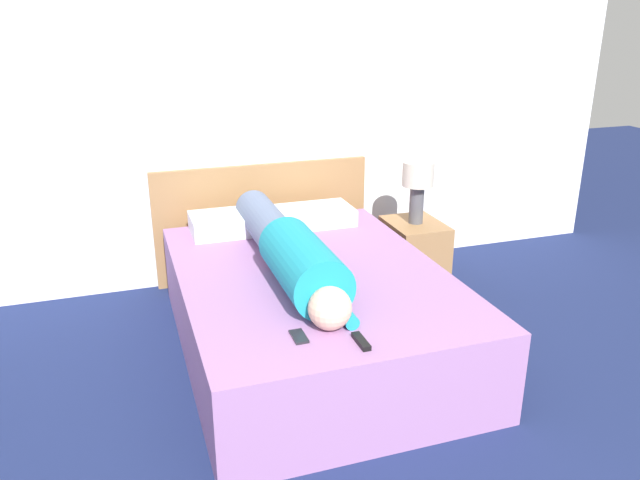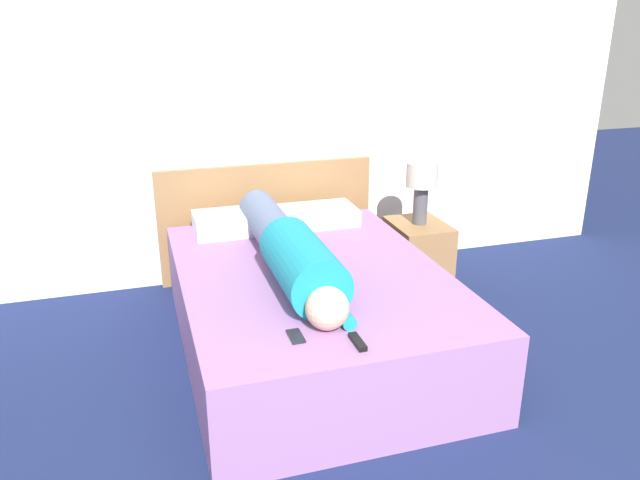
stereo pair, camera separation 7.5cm
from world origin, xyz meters
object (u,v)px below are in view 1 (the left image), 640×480
object	(u,v)px
table_lamp	(418,182)
cell_phone	(299,337)
nightstand	(414,254)
tv_remote	(361,341)
bed	(312,311)
person_lying	(290,251)
pillow_near_headboard	(232,223)
pillow_second	(315,215)

from	to	relation	value
table_lamp	cell_phone	world-z (taller)	table_lamp
nightstand	tv_remote	xyz separation A→B (m)	(-1.05, -1.53, 0.28)
nightstand	tv_remote	world-z (taller)	tv_remote
bed	cell_phone	size ratio (longest dim) A/B	16.01
nightstand	cell_phone	world-z (taller)	cell_phone
table_lamp	tv_remote	size ratio (longest dim) A/B	3.00
table_lamp	person_lying	bearing A→B (deg)	-150.07
pillow_near_headboard	pillow_second	xyz separation A→B (m)	(0.60, 0.00, -0.01)
nightstand	person_lying	bearing A→B (deg)	-150.07
nightstand	cell_phone	size ratio (longest dim) A/B	3.79
nightstand	pillow_near_headboard	world-z (taller)	pillow_near_headboard
person_lying	pillow_near_headboard	world-z (taller)	person_lying
bed	person_lying	bearing A→B (deg)	175.79
bed	person_lying	size ratio (longest dim) A/B	1.20
table_lamp	person_lying	world-z (taller)	table_lamp
person_lying	cell_phone	world-z (taller)	person_lying
pillow_second	tv_remote	xyz separation A→B (m)	(-0.33, -1.70, -0.05)
nightstand	cell_phone	bearing A→B (deg)	-133.15
bed	cell_phone	xyz separation A→B (m)	(-0.29, -0.73, 0.26)
pillow_near_headboard	pillow_second	bearing A→B (deg)	0.00
pillow_near_headboard	tv_remote	size ratio (longest dim) A/B	3.67
person_lying	cell_phone	xyz separation A→B (m)	(-0.17, -0.74, -0.13)
table_lamp	tv_remote	xyz separation A→B (m)	(-1.05, -1.53, -0.27)
bed	pillow_second	xyz separation A→B (m)	(0.29, 0.83, 0.31)
nightstand	pillow_second	bearing A→B (deg)	166.74
pillow_near_headboard	cell_phone	bearing A→B (deg)	-89.57
pillow_near_headboard	cell_phone	size ratio (longest dim) A/B	4.23
table_lamp	tv_remote	world-z (taller)	table_lamp
bed	pillow_near_headboard	bearing A→B (deg)	110.27
pillow_near_headboard	bed	bearing A→B (deg)	-69.73
nightstand	person_lying	xyz separation A→B (m)	(-1.13, -0.65, 0.41)
table_lamp	cell_phone	bearing A→B (deg)	-133.15
tv_remote	pillow_near_headboard	bearing A→B (deg)	98.87
nightstand	pillow_second	distance (m)	0.80
table_lamp	bed	bearing A→B (deg)	-146.67
bed	pillow_second	distance (m)	0.93
person_lying	pillow_near_headboard	xyz separation A→B (m)	(-0.18, 0.82, -0.08)
tv_remote	cell_phone	bearing A→B (deg)	150.53
pillow_second	tv_remote	world-z (taller)	pillow_second
person_lying	cell_phone	size ratio (longest dim) A/B	13.39
bed	tv_remote	distance (m)	0.91
pillow_second	person_lying	bearing A→B (deg)	-117.04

